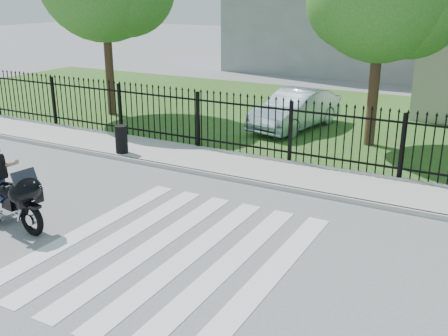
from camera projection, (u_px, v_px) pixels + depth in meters
The scene contains 9 objects.
ground at pixel (169, 252), 9.82m from camera, with size 120.00×120.00×0.00m, color slate.
crosswalk at pixel (169, 251), 9.82m from camera, with size 5.00×5.50×0.01m, color silver, non-canonical shape.
sidewalk at pixel (275, 172), 13.96m from camera, with size 40.00×2.00×0.12m, color #ADAAA3.
curb at pixel (259, 184), 13.13m from camera, with size 40.00×0.12×0.12m, color #ADAAA3.
grass_strip at pixel (348, 120), 19.80m from camera, with size 40.00×12.00×0.02m, color #28521C.
iron_fence at pixel (290, 133), 14.53m from camera, with size 26.00×0.04×1.80m.
motorcycle_rider at pixel (0, 190), 10.89m from camera, with size 2.65×1.09×1.76m.
parked_car at pixel (295, 110), 18.37m from camera, with size 1.43×4.10×1.35m, color #9EB5C7.
litter_bin at pixel (121, 139), 15.32m from camera, with size 0.36×0.36×0.81m, color black.
Camera 1 is at (5.12, -7.24, 4.64)m, focal length 42.00 mm.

